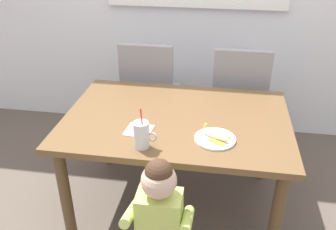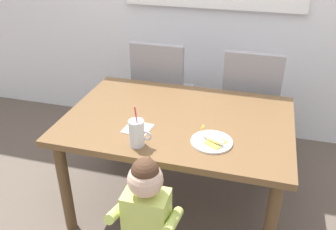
% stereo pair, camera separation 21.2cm
% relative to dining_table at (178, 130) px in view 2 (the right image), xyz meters
% --- Properties ---
extents(ground_plane, '(24.00, 24.00, 0.00)m').
position_rel_dining_table_xyz_m(ground_plane, '(0.00, 0.00, -0.62)').
color(ground_plane, brown).
extents(dining_table, '(1.39, 0.95, 0.71)m').
position_rel_dining_table_xyz_m(dining_table, '(0.00, 0.00, 0.00)').
color(dining_table, brown).
rests_on(dining_table, ground).
extents(dining_chair_left, '(0.44, 0.44, 0.96)m').
position_rel_dining_table_xyz_m(dining_chair_left, '(-0.32, 0.71, -0.08)').
color(dining_chair_left, gray).
rests_on(dining_chair_left, ground).
extents(dining_chair_right, '(0.44, 0.45, 0.96)m').
position_rel_dining_table_xyz_m(dining_chair_right, '(0.40, 0.71, -0.08)').
color(dining_chair_right, gray).
rests_on(dining_chair_right, ground).
extents(toddler_standing, '(0.33, 0.24, 0.84)m').
position_rel_dining_table_xyz_m(toddler_standing, '(0.01, -0.65, -0.09)').
color(toddler_standing, '#3F4760').
rests_on(toddler_standing, ground).
extents(milk_cup, '(0.13, 0.08, 0.25)m').
position_rel_dining_table_xyz_m(milk_cup, '(-0.14, -0.36, 0.16)').
color(milk_cup, silver).
rests_on(milk_cup, dining_table).
extents(snack_plate, '(0.23, 0.23, 0.01)m').
position_rel_dining_table_xyz_m(snack_plate, '(0.25, -0.23, 0.10)').
color(snack_plate, white).
rests_on(snack_plate, dining_table).
extents(peeled_banana, '(0.17, 0.15, 0.07)m').
position_rel_dining_table_xyz_m(peeled_banana, '(0.25, -0.23, 0.12)').
color(peeled_banana, '#F4EAC6').
rests_on(peeled_banana, snack_plate).
extents(paper_napkin, '(0.16, 0.16, 0.00)m').
position_rel_dining_table_xyz_m(paper_napkin, '(-0.19, -0.20, 0.09)').
color(paper_napkin, silver).
rests_on(paper_napkin, dining_table).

